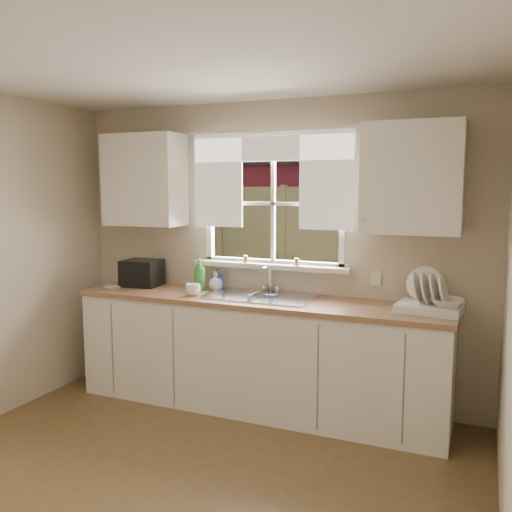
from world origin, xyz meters
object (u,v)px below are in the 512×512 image
at_px(soap_bottle_a, 200,274).
at_px(cup, 193,290).
at_px(black_appliance, 142,273).
at_px(dish_rack, 429,302).

xyz_separation_m(soap_bottle_a, cup, (0.07, -0.23, -0.09)).
height_order(soap_bottle_a, black_appliance, soap_bottle_a).
distance_m(cup, black_appliance, 0.68).
distance_m(dish_rack, black_appliance, 2.47).
relative_size(dish_rack, cup, 3.78).
bearing_deg(soap_bottle_a, dish_rack, 0.23).
xyz_separation_m(dish_rack, cup, (-1.83, -0.15, -0.02)).
height_order(dish_rack, soap_bottle_a, dish_rack).
relative_size(soap_bottle_a, black_appliance, 0.85).
bearing_deg(soap_bottle_a, cup, -71.38).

